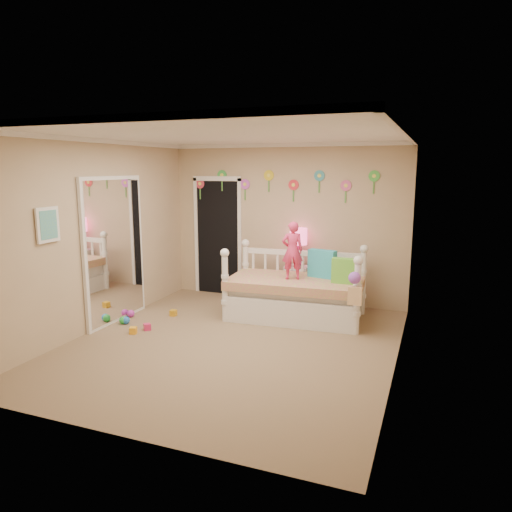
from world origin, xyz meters
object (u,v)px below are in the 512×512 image
at_px(daybed, 296,282).
at_px(child, 292,251).
at_px(nightstand, 298,285).
at_px(table_lamp, 298,241).

distance_m(daybed, child, 0.49).
xyz_separation_m(daybed, nightstand, (-0.17, 0.70, -0.22)).
xyz_separation_m(nightstand, table_lamp, (-0.00, 0.00, 0.73)).
relative_size(child, table_lamp, 1.38).
height_order(daybed, table_lamp, table_lamp).
bearing_deg(nightstand, daybed, -69.78).
xyz_separation_m(daybed, child, (-0.04, -0.07, 0.49)).
bearing_deg(table_lamp, child, -80.34).
height_order(daybed, nightstand, daybed).
xyz_separation_m(daybed, table_lamp, (-0.17, 0.70, 0.51)).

